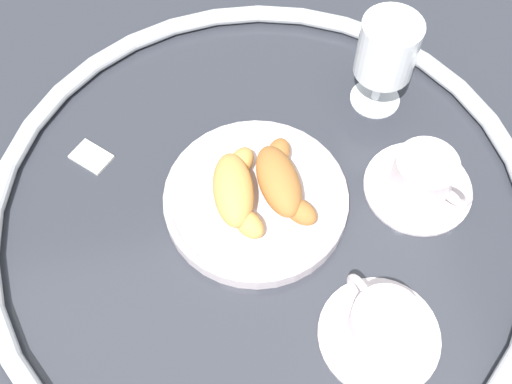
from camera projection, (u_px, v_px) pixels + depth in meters
ground_plane at (263, 212)px, 0.77m from camera, size 2.20×2.20×0.00m
table_chrome_rim at (263, 207)px, 0.76m from camera, size 0.68×0.68×0.02m
pastry_plate at (256, 199)px, 0.77m from camera, size 0.23×0.23×0.02m
croissant_large at (236, 190)px, 0.74m from camera, size 0.14×0.07×0.04m
croissant_small at (281, 181)px, 0.74m from camera, size 0.14×0.07×0.04m
coffee_cup_near at (423, 178)px, 0.77m from camera, size 0.14×0.14×0.06m
coffee_cup_far at (382, 327)px, 0.67m from camera, size 0.14×0.14×0.06m
juice_glass_left at (387, 53)px, 0.78m from camera, size 0.08×0.08×0.14m
sugar_packet at (91, 156)px, 0.81m from camera, size 0.06×0.06×0.01m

